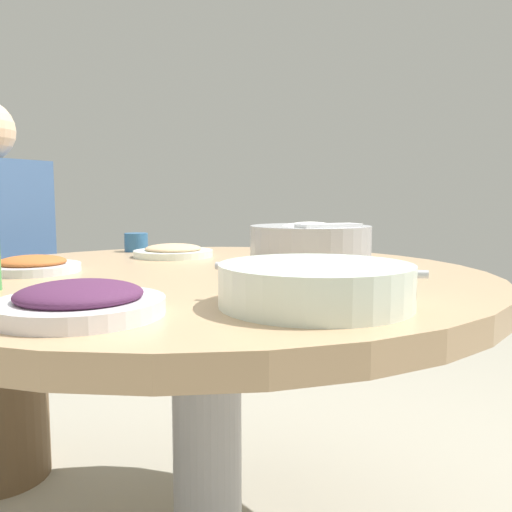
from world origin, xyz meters
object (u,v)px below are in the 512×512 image
dish_tofu_braise (33,265)px  dish_eggplant (80,301)px  round_dining_table (206,330)px  tea_cup_far (136,242)px  soup_bowl (315,286)px  rice_bowl (310,244)px  dish_noodles (173,251)px

dish_tofu_braise → dish_eggplant: bearing=6.9°
round_dining_table → tea_cup_far: bearing=-173.8°
soup_bowl → tea_cup_far: size_ratio=4.12×
dish_tofu_braise → tea_cup_far: size_ratio=2.87×
rice_bowl → soup_bowl: (0.45, -0.24, -0.02)m
round_dining_table → tea_cup_far: (-0.52, -0.06, 0.16)m
round_dining_table → dish_noodles: bearing=178.0°
soup_bowl → dish_tofu_braise: 0.67m
rice_bowl → soup_bowl: size_ratio=1.01×
round_dining_table → rice_bowl: (-0.04, 0.28, 0.18)m
soup_bowl → round_dining_table: bearing=-174.5°
rice_bowl → dish_tofu_braise: (-0.10, -0.62, -0.03)m
dish_noodles → dish_tofu_braise: bearing=-62.1°
round_dining_table → soup_bowl: 0.44m
rice_bowl → dish_tofu_braise: rice_bowl is taller
tea_cup_far → rice_bowl: bearing=34.7°
dish_eggplant → dish_noodles: (-0.68, 0.30, -0.01)m
rice_bowl → dish_eggplant: (0.39, -0.56, -0.03)m
round_dining_table → tea_cup_far: size_ratio=17.49×
soup_bowl → tea_cup_far: bearing=-174.1°
dish_tofu_braise → dish_noodles: size_ratio=0.93×
rice_bowl → dish_noodles: (-0.29, -0.27, -0.03)m
rice_bowl → soup_bowl: rice_bowl is taller
rice_bowl → dish_noodles: rice_bowl is taller
dish_tofu_braise → tea_cup_far: tea_cup_far is taller
rice_bowl → dish_noodles: size_ratio=1.35×
soup_bowl → dish_tofu_braise: bearing=-145.2°
soup_bowl → dish_eggplant: size_ratio=1.26×
dish_tofu_braise → dish_eggplant: dish_eggplant is taller
round_dining_table → dish_eggplant: dish_eggplant is taller
rice_bowl → tea_cup_far: 0.59m
dish_tofu_braise → dish_noodles: bearing=117.9°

